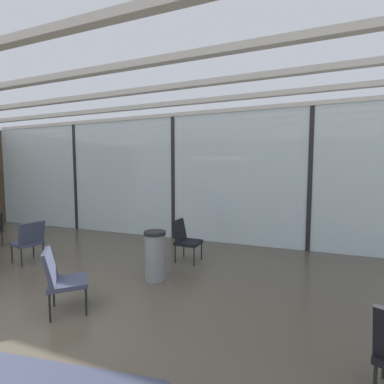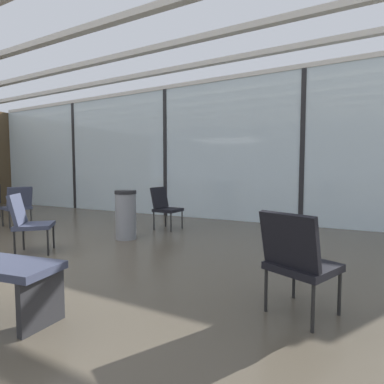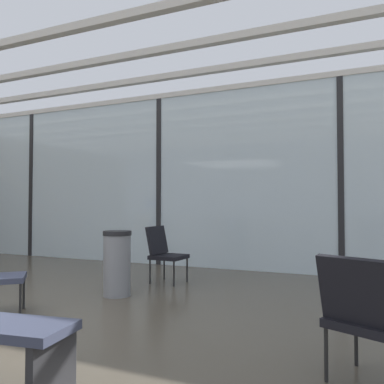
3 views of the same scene
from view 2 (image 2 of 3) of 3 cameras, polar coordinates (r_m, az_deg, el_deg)
glass_curtain_wall at (r=8.01m, az=-5.13°, el=7.59°), size 14.00×0.08×3.39m
window_mullion_0 at (r=10.30m, az=-21.99°, el=6.50°), size 0.10×0.12×3.39m
window_mullion_1 at (r=8.01m, az=-5.13°, el=7.59°), size 0.10×0.12×3.39m
window_mullion_2 at (r=6.84m, az=20.86°, el=7.97°), size 0.10×0.12×3.39m
ceiling_slats at (r=5.93m, az=-24.43°, el=25.98°), size 13.72×6.72×0.10m
parked_airplane at (r=12.17m, az=13.06°, el=7.64°), size 12.96×3.98×3.98m
lounge_chair_0 at (r=4.86m, az=-29.54°, el=-4.73°), size 0.71×0.71×0.87m
lounge_chair_1 at (r=6.08m, az=-5.41°, el=-2.60°), size 0.55×0.50×0.87m
lounge_chair_6 at (r=2.56m, az=19.95°, el=-11.97°), size 0.65×0.68×0.87m
lounge_chair_7 at (r=7.33m, az=-30.99°, el=-2.03°), size 0.62×0.59×0.87m
trash_bin at (r=5.28m, az=-12.85°, el=-4.34°), size 0.38×0.38×0.86m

